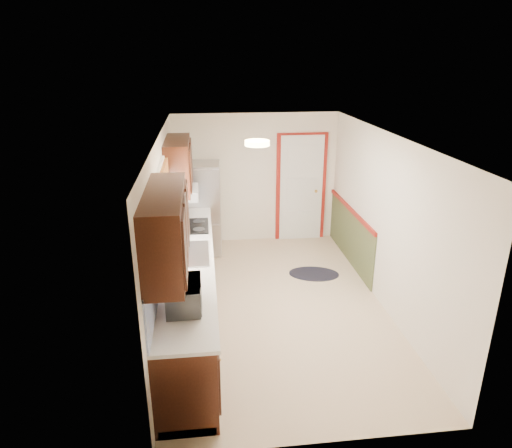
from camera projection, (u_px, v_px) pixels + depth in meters
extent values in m
cube|color=beige|center=(276.00, 305.00, 6.52)|extent=(3.20, 5.20, 0.12)
cube|color=white|center=(279.00, 136.00, 5.69)|extent=(3.20, 5.20, 0.12)
cube|color=white|center=(256.00, 179.00, 8.43)|extent=(3.20, 0.10, 2.40)
cube|color=white|center=(326.00, 332.00, 3.78)|extent=(3.20, 0.10, 2.40)
cube|color=white|center=(164.00, 231.00, 5.94)|extent=(0.10, 5.20, 2.40)
cube|color=white|center=(385.00, 222.00, 6.27)|extent=(0.10, 5.20, 2.40)
cube|color=#34150B|center=(190.00, 292.00, 5.96)|extent=(0.60, 4.00, 0.90)
cube|color=silver|center=(189.00, 259.00, 5.79)|extent=(0.63, 4.00, 0.04)
cube|color=#5E83E6|center=(163.00, 239.00, 5.66)|extent=(0.02, 4.00, 0.55)
cube|color=#34150B|center=(166.00, 230.00, 4.25)|extent=(0.35, 1.40, 0.75)
cube|color=#34150B|center=(178.00, 165.00, 6.77)|extent=(0.35, 1.20, 0.75)
cube|color=white|center=(162.00, 205.00, 5.61)|extent=(0.02, 1.00, 0.90)
cube|color=#B43521|center=(163.00, 177.00, 5.49)|extent=(0.05, 1.12, 0.24)
cube|color=#B7B7BC|center=(189.00, 254.00, 5.88)|extent=(0.52, 0.82, 0.02)
cube|color=white|center=(183.00, 193.00, 6.97)|extent=(0.45, 0.60, 0.15)
cube|color=maroon|center=(301.00, 188.00, 8.57)|extent=(0.94, 0.05, 2.08)
cube|color=white|center=(301.00, 189.00, 8.54)|extent=(0.80, 0.04, 2.00)
cube|color=#464F2C|center=(350.00, 236.00, 7.79)|extent=(0.02, 2.30, 0.90)
cube|color=maroon|center=(351.00, 210.00, 7.62)|extent=(0.04, 2.30, 0.06)
cylinder|color=#FFD88C|center=(257.00, 143.00, 5.48)|extent=(0.30, 0.30, 0.06)
imported|color=white|center=(184.00, 293.00, 4.57)|extent=(0.30, 0.53, 0.35)
cube|color=#B7B7BC|center=(201.00, 208.00, 8.04)|extent=(0.70, 0.66, 1.62)
cylinder|color=black|center=(188.00, 220.00, 7.71)|extent=(0.02, 0.02, 1.14)
ellipsoid|color=black|center=(314.00, 274.00, 7.43)|extent=(0.90, 0.68, 0.01)
cube|color=black|center=(190.00, 226.00, 6.81)|extent=(0.55, 0.66, 0.02)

